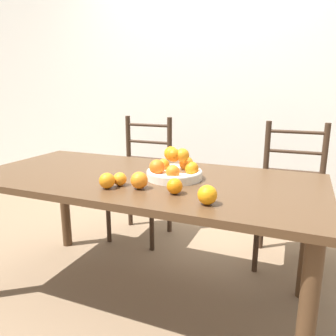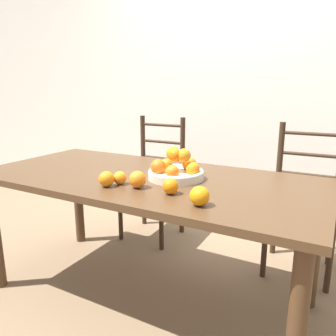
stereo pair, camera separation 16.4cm
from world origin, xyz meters
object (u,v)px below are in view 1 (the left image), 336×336
(orange_loose_2, at_px, (207,195))
(orange_loose_4, at_px, (120,179))
(orange_loose_1, at_px, (139,180))
(chair_left, at_px, (142,179))
(fruit_bowl, at_px, (174,170))
(orange_loose_0, at_px, (175,186))
(chair_right, at_px, (291,197))
(orange_loose_3, at_px, (107,181))

(orange_loose_2, bearing_deg, orange_loose_4, 168.54)
(orange_loose_1, bearing_deg, chair_left, 116.75)
(fruit_bowl, distance_m, chair_left, 0.98)
(orange_loose_0, relative_size, chair_left, 0.07)
(orange_loose_0, height_order, chair_left, chair_left)
(orange_loose_1, distance_m, chair_right, 1.21)
(orange_loose_1, xyz_separation_m, orange_loose_3, (-0.14, -0.05, -0.00))
(orange_loose_2, xyz_separation_m, chair_right, (0.30, 1.05, -0.30))
(orange_loose_2, bearing_deg, orange_loose_3, 176.40)
(orange_loose_0, distance_m, chair_right, 1.12)
(orange_loose_2, height_order, orange_loose_3, orange_loose_2)
(orange_loose_1, bearing_deg, orange_loose_3, -159.23)
(fruit_bowl, relative_size, orange_loose_3, 3.87)
(orange_loose_0, distance_m, orange_loose_1, 0.18)
(orange_loose_1, bearing_deg, orange_loose_2, -13.54)
(orange_loose_2, xyz_separation_m, orange_loose_3, (-0.50, 0.03, -0.00))
(orange_loose_3, bearing_deg, fruit_bowl, 51.15)
(chair_left, relative_size, chair_right, 1.00)
(orange_loose_3, bearing_deg, orange_loose_0, 7.84)
(orange_loose_3, distance_m, orange_loose_4, 0.07)
(fruit_bowl, distance_m, orange_loose_0, 0.26)
(chair_right, bearing_deg, orange_loose_0, -117.37)
(orange_loose_2, relative_size, chair_left, 0.08)
(orange_loose_0, xyz_separation_m, chair_left, (-0.67, 0.97, -0.29))
(orange_loose_2, height_order, orange_loose_4, orange_loose_2)
(orange_loose_3, height_order, orange_loose_4, orange_loose_3)
(orange_loose_4, bearing_deg, orange_loose_0, -3.56)
(orange_loose_2, bearing_deg, orange_loose_0, 156.19)
(orange_loose_2, bearing_deg, fruit_bowl, 130.27)
(chair_left, bearing_deg, orange_loose_0, -55.93)
(fruit_bowl, distance_m, orange_loose_1, 0.25)
(chair_left, xyz_separation_m, chair_right, (1.15, -0.00, 0.00))
(orange_loose_0, xyz_separation_m, orange_loose_4, (-0.30, 0.02, -0.00))
(orange_loose_1, bearing_deg, orange_loose_4, 175.41)
(orange_loose_1, height_order, chair_right, chair_right)
(orange_loose_1, bearing_deg, chair_right, 55.54)
(orange_loose_1, relative_size, orange_loose_2, 1.01)
(orange_loose_4, relative_size, chair_right, 0.07)
(orange_loose_0, bearing_deg, chair_right, 63.90)
(chair_left, bearing_deg, orange_loose_2, -51.67)
(fruit_bowl, distance_m, orange_loose_4, 0.30)
(orange_loose_1, xyz_separation_m, chair_right, (0.66, 0.96, -0.30))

